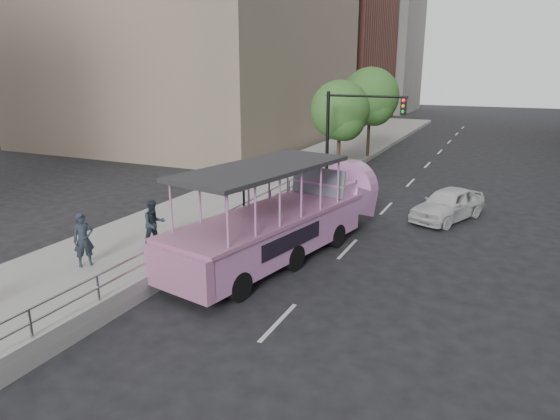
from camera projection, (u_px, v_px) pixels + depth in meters
The scene contains 14 objects.
ground at pixel (276, 286), 15.14m from camera, with size 160.00×160.00×0.00m, color black.
sidewalk at pixel (259, 191), 26.15m from camera, with size 5.50×80.00×0.30m, color gray.
kerb_wall at pixel (222, 237), 18.02m from camera, with size 0.24×30.00×0.36m, color #A9A9A3.
guardrail at pixel (221, 220), 17.83m from camera, with size 0.07×22.00×0.71m.
duck_boat at pixel (287, 219), 17.50m from camera, with size 4.38×10.44×3.38m.
car at pixel (448, 204), 21.54m from camera, with size 1.67×4.13×1.41m, color silver.
pedestrian_near at pixel (84, 240), 15.70m from camera, with size 0.63×0.42×1.73m, color #232933.
pedestrian_mid at pixel (154, 224), 17.38m from camera, with size 0.82×0.64×1.69m, color #232933.
parking_sign at pixel (244, 195), 18.35m from camera, with size 0.10×0.69×3.05m.
traffic_signal at pixel (350, 125), 25.77m from camera, with size 4.20×0.32×5.20m.
street_tree_near at pixel (341, 113), 29.32m from camera, with size 3.52×3.52×5.72m.
street_tree_far at pixel (371, 99), 34.33m from camera, with size 3.97×3.97×6.45m.
midrise_brick at pixel (311, 11), 60.70m from camera, with size 18.00×16.00×26.00m, color brown.
midrise_stone_b at pixel (362, 42), 74.67m from camera, with size 16.00×14.00×20.00m, color slate.
Camera 1 is at (5.95, -12.58, 6.40)m, focal length 32.00 mm.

